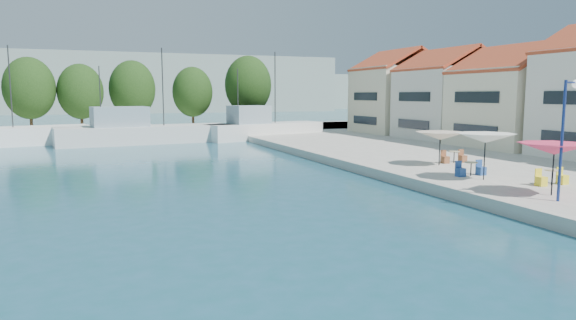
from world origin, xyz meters
name	(u,v)px	position (x,y,z in m)	size (l,w,h in m)	color
quay_right	(524,155)	(22.00, 30.00, 0.30)	(32.00, 92.00, 0.60)	#A9A598
quay_far	(105,133)	(-8.00, 67.00, 0.30)	(90.00, 16.00, 0.60)	#A9A598
hill_west	(8,84)	(-30.00, 160.00, 8.00)	(180.00, 40.00, 16.00)	#919F93
hill_east	(235,92)	(40.00, 180.00, 6.00)	(140.00, 40.00, 12.00)	#919F93
building_04	(517,94)	(24.00, 33.00, 5.02)	(9.00, 8.80, 9.20)	#F0E3C0
building_05	(448,92)	(24.00, 42.00, 5.26)	(8.40, 8.80, 9.70)	silver
building_06	(398,90)	(24.00, 51.00, 5.50)	(9.00, 8.80, 10.20)	beige
trawler_03	(143,133)	(-4.73, 54.02, 1.07)	(18.17, 6.55, 10.20)	silver
trawler_04	(262,130)	(8.43, 54.43, 1.07)	(14.47, 7.03, 10.20)	silver
tree_04	(29,88)	(-16.43, 69.51, 5.77)	(6.05, 6.05, 8.96)	#3F2B19
tree_05	(80,92)	(-10.66, 69.85, 5.38)	(5.60, 5.60, 8.29)	#3F2B19
tree_06	(132,89)	(-4.22, 71.25, 5.76)	(6.04, 6.04, 8.94)	#3F2B19
tree_07	(192,92)	(3.86, 71.49, 5.36)	(5.58, 5.58, 8.26)	#3F2B19
tree_08	(248,85)	(12.02, 71.64, 6.38)	(6.77, 6.77, 10.02)	#3F2B19
umbrella_pink	(554,149)	(9.02, 15.84, 2.66)	(3.09, 3.09, 2.31)	black
umbrella_white	(485,138)	(9.21, 20.24, 2.78)	(3.04, 3.04, 2.43)	black
umbrella_cream	(440,136)	(10.56, 25.65, 2.45)	(3.12, 3.12, 2.10)	black
cafe_table_01	(552,179)	(11.19, 17.76, 0.89)	(1.82, 0.70, 0.76)	black
cafe_table_02	(471,171)	(9.48, 21.53, 0.89)	(1.82, 0.70, 0.76)	black
cafe_table_03	(454,158)	(12.18, 26.25, 0.89)	(1.82, 0.70, 0.76)	black
street_lamp	(568,117)	(8.54, 14.87, 4.09)	(1.03, 0.39, 5.03)	navy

